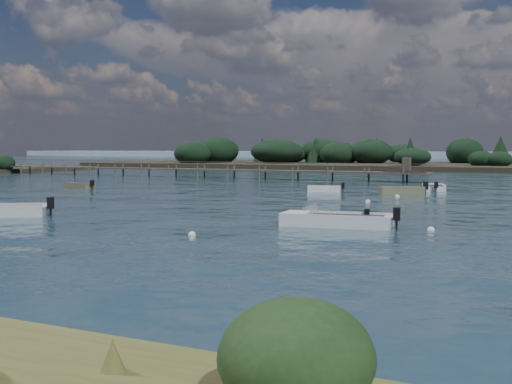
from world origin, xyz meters
The scene contains 15 objects.
ground centered at (0.00, 60.00, 0.00)m, with size 400.00×400.00×0.00m, color #172A37.
dinghy_mid_white_a centered at (10.18, 7.70, 0.17)m, with size 5.55×2.55×1.28m.
dinghy_mid_white_b centered at (9.28, 8.41, 0.13)m, with size 4.22×1.95×1.03m.
tender_far_white centered at (1.47, 29.60, 0.15)m, with size 3.11×1.83×1.04m.
dinghy_extra_a centered at (-7.35, 3.90, 0.18)m, with size 4.82×3.91×1.34m.
tender_far_grey centered at (-20.16, 24.32, 0.14)m, with size 3.22×1.50×1.02m.
dinghy_extra_b centered at (9.23, 35.90, 0.15)m, with size 2.54×3.70×1.08m.
tender_far_grey_b centered at (7.99, 29.37, 0.19)m, with size 3.72×2.90×1.31m.
buoy_b centered at (5.79, 2.08, 0.00)m, with size 0.32×0.32×0.32m, color silver.
buoy_d centered at (14.46, 8.18, 0.00)m, with size 0.32×0.32×0.32m, color silver.
buoy_e centered at (1.50, 29.79, 0.00)m, with size 0.32×0.32×0.32m, color silver.
buoy_extra_a centered at (8.15, 27.45, 0.00)m, with size 0.32×0.32×0.32m, color silver.
buoy_extra_b centered at (7.55, 21.73, 0.00)m, with size 0.32×0.32×0.32m, color silver.
jetty centered at (-21.74, 47.99, 0.98)m, with size 64.50×3.20×3.40m.
distant_haze centered at (-90.00, 230.00, 0.00)m, with size 280.00×20.00×2.40m, color #95ABB8.
Camera 1 is at (20.10, -20.67, 3.63)m, focal length 45.00 mm.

